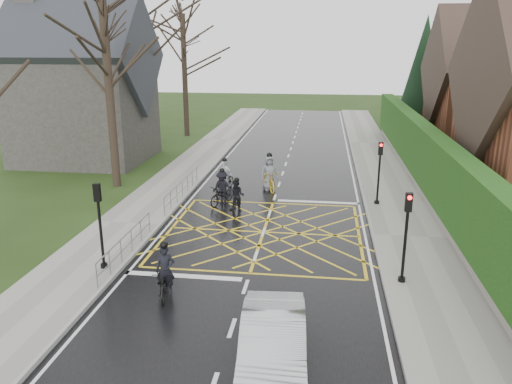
% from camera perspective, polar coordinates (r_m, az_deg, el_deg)
% --- Properties ---
extents(ground, '(120.00, 120.00, 0.00)m').
position_cam_1_polar(ground, '(21.24, 0.86, -4.61)').
color(ground, '#1F3110').
rests_on(ground, ground).
extents(road, '(9.00, 80.00, 0.01)m').
position_cam_1_polar(road, '(21.23, 0.86, -4.60)').
color(road, black).
rests_on(road, ground).
extents(sidewalk_right, '(3.00, 80.00, 0.15)m').
position_cam_1_polar(sidewalk_right, '(21.40, 17.09, -5.00)').
color(sidewalk_right, gray).
rests_on(sidewalk_right, ground).
extents(sidewalk_left, '(3.00, 80.00, 0.15)m').
position_cam_1_polar(sidewalk_left, '(22.66, -14.41, -3.56)').
color(sidewalk_left, gray).
rests_on(sidewalk_left, ground).
extents(stone_wall, '(0.50, 38.00, 0.70)m').
position_cam_1_polar(stone_wall, '(27.24, 18.84, 0.08)').
color(stone_wall, slate).
rests_on(stone_wall, ground).
extents(hedge, '(0.90, 38.00, 2.80)m').
position_cam_1_polar(hedge, '(26.82, 19.19, 3.67)').
color(hedge, '#0F390F').
rests_on(hedge, stone_wall).
extents(house_far, '(9.80, 8.80, 10.30)m').
position_cam_1_polar(house_far, '(39.79, 26.26, 10.18)').
color(house_far, brown).
rests_on(house_far, ground).
extents(conifer, '(4.60, 4.60, 10.00)m').
position_cam_1_polar(conifer, '(46.50, 18.52, 12.50)').
color(conifer, black).
rests_on(conifer, ground).
extents(church, '(8.80, 7.80, 11.00)m').
position_cam_1_polar(church, '(35.50, -19.30, 11.28)').
color(church, '#2D2B28').
rests_on(church, ground).
extents(tree_near, '(9.24, 9.24, 11.44)m').
position_cam_1_polar(tree_near, '(28.03, -16.87, 16.41)').
color(tree_near, black).
rests_on(tree_near, ground).
extents(tree_mid, '(10.08, 10.08, 12.48)m').
position_cam_1_polar(tree_mid, '(35.84, -13.10, 17.75)').
color(tree_mid, black).
rests_on(tree_mid, ground).
extents(tree_far, '(8.40, 8.40, 10.40)m').
position_cam_1_polar(tree_far, '(43.24, -8.27, 15.83)').
color(tree_far, black).
rests_on(tree_far, ground).
extents(railing_south, '(0.05, 5.04, 1.03)m').
position_cam_1_polar(railing_south, '(18.90, -14.63, -5.40)').
color(railing_south, slate).
rests_on(railing_south, ground).
extents(railing_north, '(0.05, 6.04, 1.03)m').
position_cam_1_polar(railing_north, '(25.61, -8.44, 0.81)').
color(railing_north, slate).
rests_on(railing_north, ground).
extents(traffic_light_ne, '(0.24, 0.31, 3.21)m').
position_cam_1_polar(traffic_light_ne, '(24.76, 13.87, 2.04)').
color(traffic_light_ne, black).
rests_on(traffic_light_ne, ground).
extents(traffic_light_se, '(0.24, 0.31, 3.21)m').
position_cam_1_polar(traffic_light_se, '(16.82, 16.70, -5.15)').
color(traffic_light_se, black).
rests_on(traffic_light_se, ground).
extents(traffic_light_sw, '(0.24, 0.31, 3.21)m').
position_cam_1_polar(traffic_light_sw, '(17.92, -17.35, -3.85)').
color(traffic_light_sw, black).
rests_on(traffic_light_sw, ground).
extents(cyclist_rear, '(1.04, 1.96, 1.81)m').
position_cam_1_polar(cyclist_rear, '(16.23, -10.36, -9.65)').
color(cyclist_rear, black).
rests_on(cyclist_rear, ground).
extents(cyclist_back, '(0.78, 1.69, 1.67)m').
position_cam_1_polar(cyclist_back, '(23.62, -2.21, -0.78)').
color(cyclist_back, black).
rests_on(cyclist_back, ground).
extents(cyclist_mid, '(1.35, 1.99, 1.84)m').
position_cam_1_polar(cyclist_mid, '(24.71, -3.89, 0.09)').
color(cyclist_mid, black).
rests_on(cyclist_mid, ground).
extents(cyclist_front, '(1.13, 1.85, 1.79)m').
position_cam_1_polar(cyclist_front, '(27.12, -3.59, 1.58)').
color(cyclist_front, black).
rests_on(cyclist_front, ground).
extents(cyclist_lead, '(1.48, 2.26, 2.08)m').
position_cam_1_polar(cyclist_lead, '(27.02, 1.50, 1.68)').
color(cyclist_lead, '#BC9716').
rests_on(cyclist_lead, ground).
extents(car, '(1.88, 4.58, 1.47)m').
position_cam_1_polar(car, '(12.50, 1.93, -17.25)').
color(car, '#B7BABF').
rests_on(car, ground).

